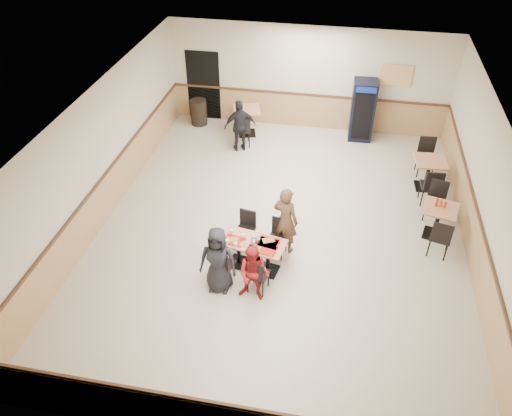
% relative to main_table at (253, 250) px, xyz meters
% --- Properties ---
extents(ground, '(10.00, 10.00, 0.00)m').
position_rel_main_table_xyz_m(ground, '(0.37, 1.26, -0.45)').
color(ground, beige).
rests_on(ground, ground).
extents(room_shell, '(10.00, 10.00, 10.00)m').
position_rel_main_table_xyz_m(room_shell, '(2.15, 3.81, 0.13)').
color(room_shell, silver).
rests_on(room_shell, ground).
extents(main_table, '(1.36, 0.85, 0.68)m').
position_rel_main_table_xyz_m(main_table, '(0.00, 0.00, 0.00)').
color(main_table, black).
rests_on(main_table, ground).
extents(main_chairs, '(1.37, 1.66, 0.86)m').
position_rel_main_table_xyz_m(main_chairs, '(-0.04, 0.01, -0.02)').
color(main_chairs, black).
rests_on(main_chairs, ground).
extents(diner_woman_left, '(0.72, 0.48, 1.45)m').
position_rel_main_table_xyz_m(diner_woman_left, '(-0.54, -0.68, 0.27)').
color(diner_woman_left, black).
rests_on(diner_woman_left, ground).
extents(diner_woman_right, '(0.65, 0.53, 1.25)m').
position_rel_main_table_xyz_m(diner_woman_right, '(0.17, -0.81, 0.17)').
color(diner_woman_right, maroon).
rests_on(diner_woman_right, ground).
extents(diner_man_opposite, '(0.66, 0.55, 1.55)m').
position_rel_main_table_xyz_m(diner_man_opposite, '(0.54, 0.68, 0.32)').
color(diner_man_opposite, '#503822').
rests_on(diner_man_opposite, ground).
extents(lone_diner, '(0.93, 0.66, 1.47)m').
position_rel_main_table_xyz_m(lone_diner, '(-1.25, 4.55, 0.28)').
color(lone_diner, black).
rests_on(lone_diner, ground).
extents(tabletop_clutter, '(1.13, 0.62, 0.12)m').
position_rel_main_table_xyz_m(tabletop_clutter, '(0.02, -0.04, 0.25)').
color(tabletop_clutter, '#B30F0B').
rests_on(tabletop_clutter, main_table).
extents(side_table_near, '(0.85, 0.85, 0.75)m').
position_rel_main_table_xyz_m(side_table_near, '(3.73, 1.73, 0.05)').
color(side_table_near, black).
rests_on(side_table_near, ground).
extents(side_table_near_chair_south, '(0.54, 0.54, 0.96)m').
position_rel_main_table_xyz_m(side_table_near_chair_south, '(3.73, 1.13, 0.03)').
color(side_table_near_chair_south, black).
rests_on(side_table_near_chair_south, ground).
extents(side_table_near_chair_north, '(0.54, 0.54, 0.96)m').
position_rel_main_table_xyz_m(side_table_near_chair_north, '(3.73, 2.34, 0.03)').
color(side_table_near_chair_north, black).
rests_on(side_table_near_chair_north, ground).
extents(side_table_far, '(0.79, 0.79, 0.79)m').
position_rel_main_table_xyz_m(side_table_far, '(3.67, 3.60, 0.08)').
color(side_table_far, black).
rests_on(side_table_far, ground).
extents(side_table_far_chair_south, '(0.50, 0.50, 1.00)m').
position_rel_main_table_xyz_m(side_table_far_chair_south, '(3.67, 2.97, 0.05)').
color(side_table_far_chair_south, black).
rests_on(side_table_far_chair_south, ground).
extents(side_table_far_chair_north, '(0.50, 0.50, 1.00)m').
position_rel_main_table_xyz_m(side_table_far_chair_north, '(3.67, 4.23, 0.05)').
color(side_table_far_chair_north, black).
rests_on(side_table_far_chair_north, ground).
extents(condiment_caddy, '(0.23, 0.06, 0.20)m').
position_rel_main_table_xyz_m(condiment_caddy, '(3.69, 1.78, 0.39)').
color(condiment_caddy, '#C23B0D').
rests_on(condiment_caddy, side_table_near).
extents(back_table, '(0.92, 0.92, 0.80)m').
position_rel_main_table_xyz_m(back_table, '(-1.25, 5.46, 0.08)').
color(back_table, black).
rests_on(back_table, ground).
extents(back_table_chair_lone, '(0.58, 0.58, 1.02)m').
position_rel_main_table_xyz_m(back_table_chair_lone, '(-1.25, 4.82, 0.06)').
color(back_table_chair_lone, black).
rests_on(back_table_chair_lone, ground).
extents(pepsi_cooler, '(0.67, 0.68, 1.72)m').
position_rel_main_table_xyz_m(pepsi_cooler, '(1.99, 5.86, 0.41)').
color(pepsi_cooler, black).
rests_on(pepsi_cooler, ground).
extents(trash_bin, '(0.49, 0.49, 0.77)m').
position_rel_main_table_xyz_m(trash_bin, '(-2.80, 5.81, -0.07)').
color(trash_bin, black).
rests_on(trash_bin, ground).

